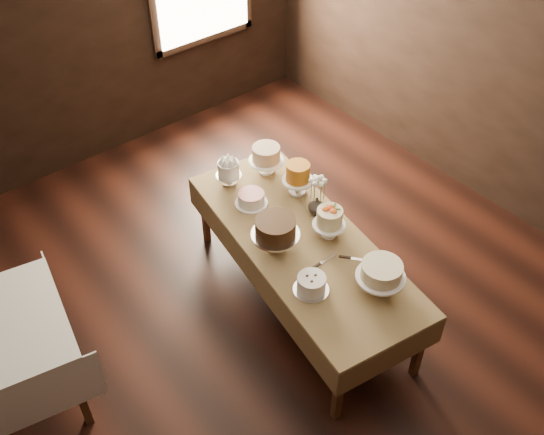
# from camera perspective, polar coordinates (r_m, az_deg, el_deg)

# --- Properties ---
(floor) EXTENTS (5.00, 6.00, 0.01)m
(floor) POSITION_cam_1_polar(r_m,az_deg,el_deg) (5.10, 1.44, -9.13)
(floor) COLOR black
(floor) RESTS_ON ground
(wall_back) EXTENTS (5.00, 0.02, 2.80)m
(wall_back) POSITION_cam_1_polar(r_m,az_deg,el_deg) (6.34, -16.89, 16.41)
(wall_back) COLOR black
(wall_back) RESTS_ON ground
(wall_right) EXTENTS (0.02, 6.00, 2.80)m
(wall_right) POSITION_cam_1_polar(r_m,az_deg,el_deg) (5.80, 21.43, 12.83)
(wall_right) COLOR black
(wall_right) RESTS_ON ground
(display_table) EXTENTS (1.22, 2.36, 0.70)m
(display_table) POSITION_cam_1_polar(r_m,az_deg,el_deg) (4.75, 2.81, -2.48)
(display_table) COLOR #422817
(display_table) RESTS_ON ground
(cake_meringue) EXTENTS (0.25, 0.25, 0.23)m
(cake_meringue) POSITION_cam_1_polar(r_m,az_deg,el_deg) (5.16, -4.03, 4.06)
(cake_meringue) COLOR silver
(cake_meringue) RESTS_ON display_table
(cake_speckled) EXTENTS (0.33, 0.33, 0.26)m
(cake_speckled) POSITION_cam_1_polar(r_m,az_deg,el_deg) (5.28, -0.54, 5.30)
(cake_speckled) COLOR white
(cake_speckled) RESTS_ON display_table
(cake_lattice) EXTENTS (0.30, 0.30, 0.10)m
(cake_lattice) POSITION_cam_1_polar(r_m,az_deg,el_deg) (4.99, -1.92, 1.69)
(cake_lattice) COLOR white
(cake_lattice) RESTS_ON display_table
(cake_caramel) EXTENTS (0.26, 0.26, 0.30)m
(cake_caramel) POSITION_cam_1_polar(r_m,az_deg,el_deg) (5.05, 2.38, 3.47)
(cake_caramel) COLOR white
(cake_caramel) RESTS_ON display_table
(cake_chocolate) EXTENTS (0.42, 0.42, 0.27)m
(cake_chocolate) POSITION_cam_1_polar(r_m,az_deg,el_deg) (4.58, 0.32, -1.53)
(cake_chocolate) COLOR silver
(cake_chocolate) RESTS_ON display_table
(cake_flowers) EXTENTS (0.26, 0.26, 0.26)m
(cake_flowers) POSITION_cam_1_polar(r_m,az_deg,el_deg) (4.69, 5.29, -0.59)
(cake_flowers) COLOR white
(cake_flowers) RESTS_ON display_table
(cake_swirl) EXTENTS (0.27, 0.27, 0.13)m
(cake_swirl) POSITION_cam_1_polar(r_m,az_deg,el_deg) (4.32, 3.65, -6.19)
(cake_swirl) COLOR silver
(cake_swirl) RESTS_ON display_table
(cake_cream) EXTENTS (0.36, 0.36, 0.25)m
(cake_cream) POSITION_cam_1_polar(r_m,az_deg,el_deg) (4.35, 9.98, -5.47)
(cake_cream) COLOR white
(cake_cream) RESTS_ON display_table
(cake_server_a) EXTENTS (0.24, 0.03, 0.01)m
(cake_server_a) POSITION_cam_1_polar(r_m,az_deg,el_deg) (4.58, 5.18, -3.83)
(cake_server_a) COLOR silver
(cake_server_a) RESTS_ON display_table
(cake_server_b) EXTENTS (0.17, 0.20, 0.01)m
(cake_server_b) POSITION_cam_1_polar(r_m,az_deg,el_deg) (4.60, 8.24, -3.87)
(cake_server_b) COLOR silver
(cake_server_b) RESTS_ON display_table
(cake_server_c) EXTENTS (0.08, 0.24, 0.01)m
(cake_server_c) POSITION_cam_1_polar(r_m,az_deg,el_deg) (4.87, 0.28, -0.19)
(cake_server_c) COLOR silver
(cake_server_c) RESTS_ON display_table
(cake_server_d) EXTENTS (0.18, 0.20, 0.01)m
(cake_server_d) POSITION_cam_1_polar(r_m,az_deg,el_deg) (4.99, 4.03, 0.99)
(cake_server_d) COLOR silver
(cake_server_d) RESTS_ON display_table
(flower_vase) EXTENTS (0.19, 0.19, 0.14)m
(flower_vase) POSITION_cam_1_polar(r_m,az_deg,el_deg) (4.90, 4.15, 1.11)
(flower_vase) COLOR #2D2823
(flower_vase) RESTS_ON display_table
(flower_bouquet) EXTENTS (0.14, 0.14, 0.20)m
(flower_bouquet) POSITION_cam_1_polar(r_m,az_deg,el_deg) (4.78, 4.26, 2.83)
(flower_bouquet) COLOR white
(flower_bouquet) RESTS_ON flower_vase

